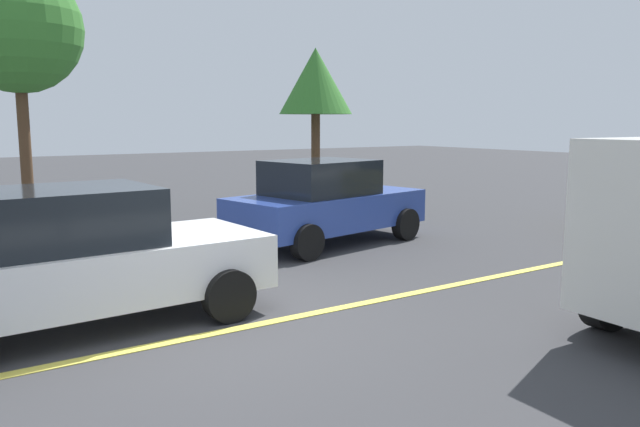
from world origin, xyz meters
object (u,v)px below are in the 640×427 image
object	(u,v)px
car_white_approaching	(73,258)
tree_centre_verge	(17,30)
tree_left_verge	(316,83)
car_blue_mid_road	(326,202)

from	to	relation	value
car_white_approaching	tree_centre_verge	distance (m)	7.65
tree_left_verge	car_white_approaching	bearing A→B (deg)	-138.36
car_white_approaching	tree_left_verge	size ratio (longest dim) A/B	1.01
car_blue_mid_road	tree_centre_verge	xyz separation A→B (m)	(-4.66, 4.27, 3.38)
tree_centre_verge	car_white_approaching	bearing A→B (deg)	-94.92
car_blue_mid_road	tree_centre_verge	distance (m)	7.17
car_white_approaching	tree_left_verge	xyz separation A→B (m)	(8.00, 7.12, 2.60)
car_white_approaching	tree_centre_verge	size ratio (longest dim) A/B	0.79
tree_centre_verge	tree_left_verge	bearing A→B (deg)	2.16
car_blue_mid_road	tree_left_verge	xyz separation A→B (m)	(2.76, 4.55, 2.60)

